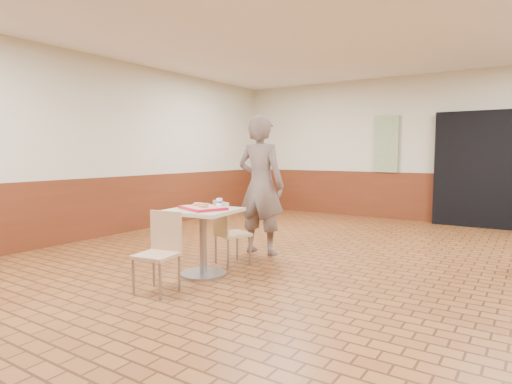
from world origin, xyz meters
The scene contains 12 objects.
room_shell centered at (0.00, 0.00, 1.50)m, with size 8.01×10.01×3.01m.
wainscot_band centered at (0.00, 0.00, 0.50)m, with size 8.00×10.00×1.00m.
corridor_doorway centered at (1.20, 4.88, 1.10)m, with size 1.60×0.22×2.20m, color black.
promo_poster centered at (-0.60, 4.94, 1.60)m, with size 0.50×0.03×1.20m, color gray.
main_table centered at (-1.06, -0.50, 0.52)m, with size 0.73×0.73×0.77m.
chair_main_front centered at (-1.06, -1.17, 0.46)m, with size 0.43×0.43×0.82m.
chair_main_back centered at (-1.11, 0.04, 0.45)m, with size 0.49×0.49×0.81m.
customer centered at (-1.10, 0.79, 0.96)m, with size 0.70×0.46×1.92m, color #6B5A52.
serving_tray centered at (-1.06, -0.50, 0.79)m, with size 0.50×0.39×0.03m.
ring_donut centered at (-1.18, -0.45, 0.82)m, with size 0.10×0.10×0.03m, color #D08A4B.
long_john_donut centered at (-1.01, -0.54, 0.82)m, with size 0.15×0.09×0.05m.
paper_cup centered at (-0.92, -0.37, 0.85)m, with size 0.07×0.07×0.09m.
Camera 1 is at (2.11, -4.20, 1.41)m, focal length 30.00 mm.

